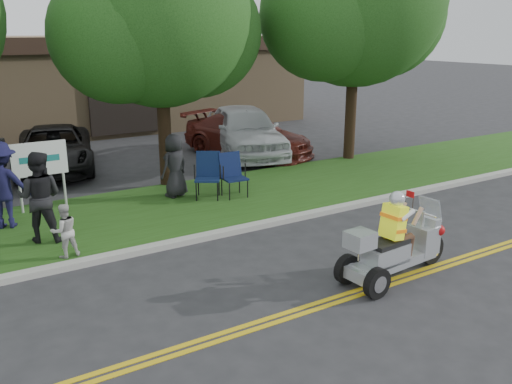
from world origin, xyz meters
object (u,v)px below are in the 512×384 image
trike_scooter (395,248)px  parked_car_far_right (245,130)px  lawn_chair_a (208,172)px  parked_car_right (248,135)px  lawn_chair_b (232,172)px  spectator_adult_mid (40,197)px  parked_car_mid (54,149)px

trike_scooter → parked_car_far_right: parked_car_far_right is taller
parked_car_far_right → trike_scooter: bearing=-90.3°
trike_scooter → lawn_chair_a: 5.89m
parked_car_right → parked_car_far_right: size_ratio=0.95×
trike_scooter → lawn_chair_a: bearing=92.4°
parked_car_right → parked_car_far_right: 0.21m
lawn_chair_b → parked_car_right: 5.18m
lawn_chair_a → spectator_adult_mid: size_ratio=0.63×
lawn_chair_b → parked_car_mid: parked_car_mid is taller
trike_scooter → parked_car_mid: bearing=102.2°
lawn_chair_a → parked_car_far_right: 5.42m
trike_scooter → spectator_adult_mid: size_ratio=1.34×
parked_car_mid → lawn_chair_b: bearing=-46.9°
spectator_adult_mid → trike_scooter: bearing=163.1°
parked_car_mid → parked_car_right: size_ratio=0.99×
lawn_chair_a → parked_car_mid: bearing=148.2°
lawn_chair_b → parked_car_far_right: parked_car_far_right is taller
trike_scooter → spectator_adult_mid: 6.97m
lawn_chair_b → spectator_adult_mid: size_ratio=0.60×
parked_car_right → parked_car_mid: bearing=147.2°
parked_car_far_right → parked_car_mid: bearing=-176.2°
trike_scooter → parked_car_right: trike_scooter is taller
trike_scooter → parked_car_right: bearing=69.3°
lawn_chair_b → trike_scooter: bearing=-85.2°
spectator_adult_mid → parked_car_right: spectator_adult_mid is taller
spectator_adult_mid → parked_car_far_right: spectator_adult_mid is taller
trike_scooter → parked_car_mid: trike_scooter is taller
trike_scooter → spectator_adult_mid: (-4.96, 4.88, 0.47)m
trike_scooter → lawn_chair_b: trike_scooter is taller
spectator_adult_mid → parked_car_mid: spectator_adult_mid is taller
parked_car_right → lawn_chair_a: bearing=-152.0°
trike_scooter → lawn_chair_a: (-0.71, 5.85, 0.20)m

